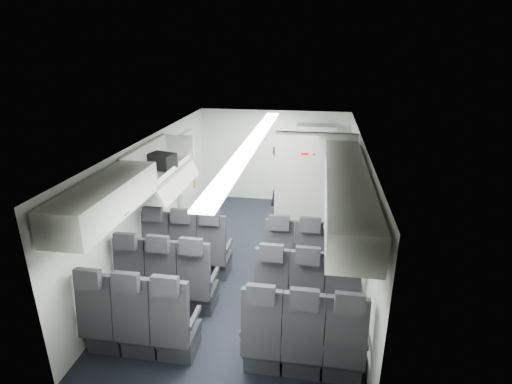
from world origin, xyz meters
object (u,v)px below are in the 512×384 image
(seat_row_mid, at_px, (235,289))
(seat_row_rear, at_px, (219,334))
(carry_on_bag, at_px, (162,161))
(flight_attendant, at_px, (282,186))
(boarding_door, at_px, (187,177))
(galley_unit, at_px, (314,167))
(seat_row_front, at_px, (247,257))

(seat_row_mid, xyz_separation_m, seat_row_rear, (0.00, -0.90, 0.00))
(carry_on_bag, bearing_deg, flight_attendant, 62.11)
(seat_row_mid, bearing_deg, flight_attendant, 83.61)
(seat_row_rear, xyz_separation_m, carry_on_bag, (-1.42, 2.15, 1.40))
(boarding_door, bearing_deg, seat_row_rear, -67.13)
(seat_row_mid, bearing_deg, galley_unit, 77.12)
(carry_on_bag, bearing_deg, seat_row_mid, -24.54)
(seat_row_rear, bearing_deg, flight_attendant, 85.06)
(carry_on_bag, bearing_deg, boarding_door, 113.99)
(galley_unit, bearing_deg, seat_row_rear, -100.65)
(seat_row_front, height_order, seat_row_rear, same)
(carry_on_bag, bearing_deg, seat_row_rear, -39.75)
(seat_row_mid, bearing_deg, carry_on_bag, 138.66)
(seat_row_front, xyz_separation_m, boarding_door, (-1.64, 2.09, 0.55))
(boarding_door, xyz_separation_m, flight_attendant, (1.98, 0.04, -0.10))
(seat_row_rear, distance_m, galley_unit, 5.17)
(seat_row_front, distance_m, galley_unit, 3.43)
(carry_on_bag, bearing_deg, seat_row_front, 2.99)
(seat_row_front, bearing_deg, carry_on_bag, 166.20)
(seat_row_mid, relative_size, boarding_door, 1.79)
(galley_unit, bearing_deg, boarding_door, -155.72)
(seat_row_rear, relative_size, boarding_door, 1.79)
(flight_attendant, bearing_deg, boarding_door, 90.66)
(seat_row_front, distance_m, seat_row_rear, 1.80)
(galley_unit, bearing_deg, carry_on_bag, -129.21)
(seat_row_rear, height_order, carry_on_bag, carry_on_bag)
(galley_unit, height_order, flight_attendant, galley_unit)
(galley_unit, distance_m, boarding_door, 2.84)
(flight_attendant, bearing_deg, seat_row_front, 170.39)
(seat_row_mid, bearing_deg, seat_row_front, 90.00)
(seat_row_mid, relative_size, flight_attendant, 1.94)
(seat_row_rear, xyz_separation_m, flight_attendant, (0.34, 3.93, 0.45))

